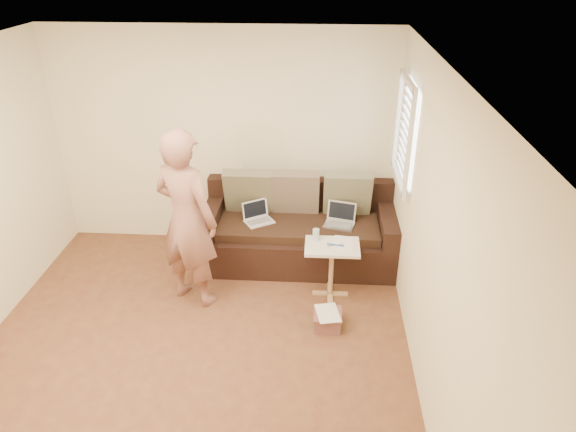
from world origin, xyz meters
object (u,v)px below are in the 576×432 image
Objects in this scene: laptop_silver at (339,226)px; person at (187,220)px; sofa at (299,228)px; striped_box at (327,320)px; laptop_white at (259,222)px; drinking_glass at (316,234)px; side_table at (331,270)px.

laptop_silver is 0.18× the size of person.
sofa is 1.30m from striped_box.
laptop_silver is at bearing 84.04° from striped_box.
drinking_glass reaches higher than laptop_white.
side_table is 0.42m from drinking_glass.
drinking_glass is (0.65, -0.51, 0.15)m from laptop_white.
sofa is at bearing -25.22° from laptop_white.
striped_box is at bearing -74.34° from sofa.
striped_box is (0.14, -0.65, -0.59)m from drinking_glass.
person is at bearing -162.18° from laptop_white.
drinking_glass is at bearing -70.57° from laptop_white.
drinking_glass is at bearing 147.91° from side_table.
laptop_white is at bearing -166.40° from laptop_silver.
laptop_white is 1.14× the size of striped_box.
sofa is at bearing 109.67° from drinking_glass.
striped_box is (-0.12, -1.13, -0.43)m from laptop_silver.
person is at bearing 164.20° from striped_box.
drinking_glass reaches higher than striped_box.
laptop_white reaches higher than striped_box.
laptop_white reaches higher than side_table.
striped_box is (0.79, -1.15, -0.43)m from laptop_white.
laptop_silver is 0.57m from drinking_glass.
sofa is at bearing 118.97° from side_table.
side_table is at bearing -61.03° from sofa.
side_table is at bearing -149.56° from person.
striped_box is at bearing -93.44° from side_table.
laptop_white is 2.59× the size of drinking_glass.
laptop_white reaches higher than laptop_silver.
laptop_silver is 1.21× the size of striped_box.
laptop_silver is 2.74× the size of drinking_glass.
striped_box is (1.41, -0.40, -0.85)m from person.
laptop_silver is at bearing -129.46° from person.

